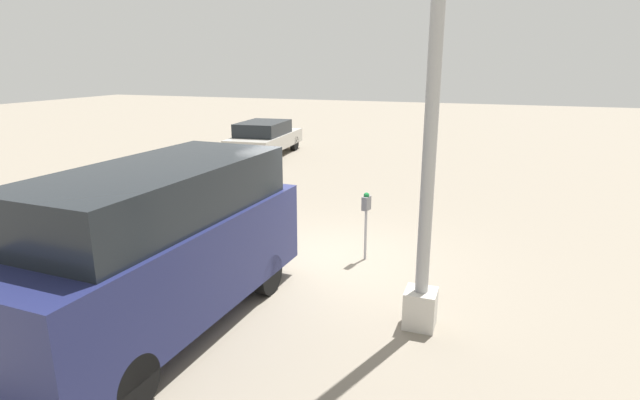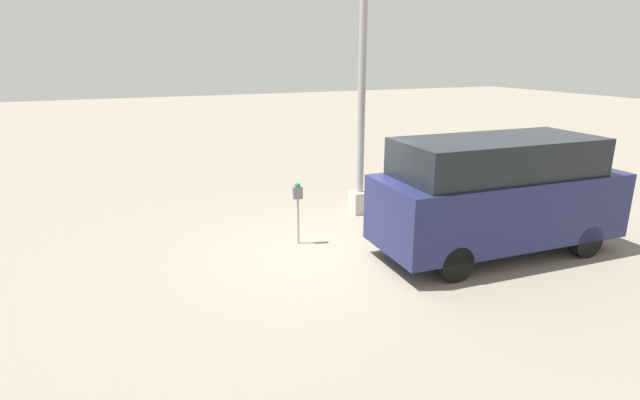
# 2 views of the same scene
# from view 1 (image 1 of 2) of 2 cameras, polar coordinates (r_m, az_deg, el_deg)

# --- Properties ---
(ground_plane) EXTENTS (80.00, 80.00, 0.00)m
(ground_plane) POSITION_cam_1_polar(r_m,az_deg,el_deg) (9.59, 0.97, -7.01)
(ground_plane) COLOR gray
(parking_meter_near) EXTENTS (0.22, 0.15, 1.33)m
(parking_meter_near) POSITION_cam_1_polar(r_m,az_deg,el_deg) (9.40, 5.30, -1.20)
(parking_meter_near) COLOR #9E9EA3
(parking_meter_near) RESTS_ON ground
(lamp_post) EXTENTS (0.44, 0.44, 6.99)m
(lamp_post) POSITION_cam_1_polar(r_m,az_deg,el_deg) (6.69, 12.44, 6.01)
(lamp_post) COLOR beige
(lamp_post) RESTS_ON ground
(parked_van) EXTENTS (5.05, 2.10, 2.34)m
(parked_van) POSITION_cam_1_polar(r_m,az_deg,el_deg) (7.21, -17.85, -4.88)
(parked_van) COLOR navy
(parked_van) RESTS_ON ground
(car_distant) EXTENTS (4.50, 2.09, 1.38)m
(car_distant) POSITION_cam_1_polar(r_m,az_deg,el_deg) (20.50, -6.34, 7.14)
(car_distant) COLOR #B7B2A8
(car_distant) RESTS_ON ground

